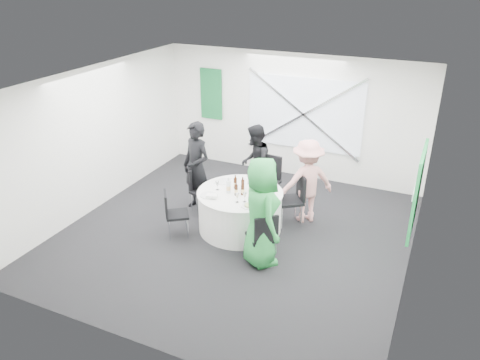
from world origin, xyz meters
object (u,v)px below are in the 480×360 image
at_px(chair_back, 268,177).
at_px(person_man_back, 255,163).
at_px(banquet_table, 240,211).
at_px(person_woman_green, 261,212).
at_px(chair_back_right, 294,195).
at_px(chair_back_left, 200,187).
at_px(person_woman_pink, 307,181).
at_px(person_man_back_left, 197,167).
at_px(green_water_bottle, 251,186).
at_px(chair_front_left, 173,211).
at_px(clear_water_bottle, 228,187).
at_px(chair_front_right, 263,235).

bearing_deg(chair_back, person_man_back, 167.13).
height_order(banquet_table, chair_back, chair_back).
bearing_deg(person_woman_green, chair_back_right, -46.30).
distance_m(chair_back_left, person_woman_pink, 2.10).
height_order(person_man_back_left, green_water_bottle, person_man_back_left).
bearing_deg(banquet_table, chair_front_left, -144.21).
distance_m(person_woman_green, clear_water_bottle, 1.15).
bearing_deg(chair_back_right, clear_water_bottle, -90.90).
bearing_deg(chair_back_left, person_woman_green, -104.79).
bearing_deg(chair_back, person_woman_green, -66.72).
xyz_separation_m(chair_back, green_water_bottle, (0.07, -1.06, 0.27)).
bearing_deg(chair_back_left, chair_back, -36.36).
height_order(chair_back_left, person_woman_pink, person_woman_pink).
distance_m(green_water_bottle, clear_water_bottle, 0.40).
bearing_deg(chair_front_left, clear_water_bottle, -89.00).
bearing_deg(person_man_back_left, chair_back_left, -10.25).
bearing_deg(chair_back_left, clear_water_bottle, -99.47).
xyz_separation_m(chair_back_left, chair_front_right, (1.83, -1.20, 0.04)).
distance_m(chair_back_right, chair_front_left, 2.26).
bearing_deg(chair_back_right, chair_back, -162.09).
xyz_separation_m(chair_back_left, person_man_back_left, (-0.08, 0.05, 0.40)).
xyz_separation_m(chair_back_left, person_man_back, (0.79, 0.91, 0.30)).
distance_m(chair_back, chair_front_left, 2.16).
distance_m(person_woman_green, green_water_bottle, 1.05).
relative_size(banquet_table, green_water_bottle, 5.04).
xyz_separation_m(chair_back_left, person_woman_pink, (2.02, 0.49, 0.31)).
bearing_deg(green_water_bottle, chair_back_right, 39.05).
height_order(chair_back_right, person_woman_pink, person_woman_pink).
distance_m(person_man_back_left, person_man_back, 1.23).
height_order(banquet_table, clear_water_bottle, clear_water_bottle).
bearing_deg(chair_front_right, chair_back, -113.91).
bearing_deg(green_water_bottle, person_woman_green, -57.71).
relative_size(banquet_table, chair_front_right, 1.68).
relative_size(chair_back_right, person_man_back_left, 0.55).
xyz_separation_m(chair_back_right, clear_water_bottle, (-1.01, -0.72, 0.29)).
bearing_deg(person_woman_pink, chair_back_left, -26.10).
height_order(chair_back, person_man_back_left, person_man_back_left).
bearing_deg(person_woman_pink, chair_back_right, 13.43).
bearing_deg(person_man_back_left, chair_front_left, -64.98).
relative_size(chair_front_left, person_man_back, 0.54).
bearing_deg(person_man_back_left, person_woman_green, -13.72).
height_order(chair_front_right, person_woman_pink, person_woman_pink).
height_order(chair_front_left, person_man_back, person_man_back).
bearing_deg(person_woman_pink, person_man_back_left, -27.86).
bearing_deg(chair_front_left, chair_back, -66.48).
bearing_deg(chair_back_right, chair_back_left, -117.87).
xyz_separation_m(chair_back, clear_water_bottle, (-0.28, -1.25, 0.27)).
bearing_deg(person_woman_pink, person_woman_green, 41.27).
bearing_deg(chair_front_right, person_woman_green, -78.85).
bearing_deg(person_woman_pink, chair_back, -59.01).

